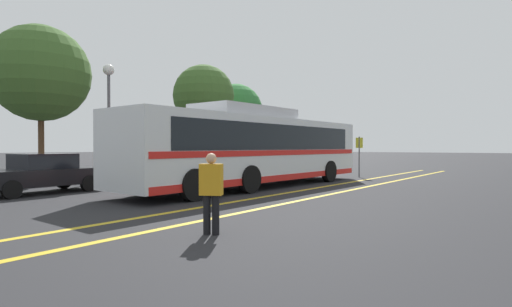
% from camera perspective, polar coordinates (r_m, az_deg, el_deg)
% --- Properties ---
extents(ground_plane, '(220.00, 220.00, 0.00)m').
position_cam_1_polar(ground_plane, '(16.35, -1.33, -4.85)').
color(ground_plane, '#262628').
extents(lane_strip_0, '(32.78, 0.20, 0.01)m').
position_cam_1_polar(lane_strip_0, '(15.28, 6.58, -5.25)').
color(lane_strip_0, gold).
rests_on(lane_strip_0, ground_plane).
extents(lane_strip_1, '(32.78, 0.20, 0.01)m').
position_cam_1_polar(lane_strip_1, '(14.60, 11.41, -5.56)').
color(lane_strip_1, gold).
rests_on(lane_strip_1, ground_plane).
extents(curb_strip, '(40.78, 0.36, 0.15)m').
position_cam_1_polar(curb_strip, '(21.42, -14.85, -3.30)').
color(curb_strip, '#99999E').
rests_on(curb_strip, ground_plane).
extents(transit_bus, '(13.14, 2.95, 3.24)m').
position_cam_1_polar(transit_bus, '(16.41, -0.05, 0.85)').
color(transit_bus, silver).
rests_on(transit_bus, ground_plane).
extents(parked_car_1, '(4.35, 2.07, 1.41)m').
position_cam_1_polar(parked_car_1, '(16.16, -28.35, -2.51)').
color(parked_car_1, black).
rests_on(parked_car_1, ground_plane).
extents(parked_car_2, '(4.95, 2.09, 1.42)m').
position_cam_1_polar(parked_car_2, '(19.66, -11.11, -1.80)').
color(parked_car_2, maroon).
rests_on(parked_car_2, ground_plane).
extents(parked_car_3, '(4.41, 2.16, 1.45)m').
position_cam_1_polar(parked_car_3, '(24.49, -0.80, -1.18)').
color(parked_car_3, black).
rests_on(parked_car_3, ground_plane).
extents(pedestrian_0, '(0.40, 0.47, 1.54)m').
position_cam_1_polar(pedestrian_0, '(7.59, -6.42, -5.04)').
color(pedestrian_0, black).
rests_on(pedestrian_0, ground_plane).
extents(bus_stop_sign, '(0.07, 0.40, 2.20)m').
position_cam_1_polar(bus_stop_sign, '(22.42, 14.53, 0.27)').
color(bus_stop_sign, '#59595E').
rests_on(bus_stop_sign, ground_plane).
extents(street_lamp, '(0.54, 0.54, 5.68)m').
position_cam_1_polar(street_lamp, '(20.91, -20.29, 8.14)').
color(street_lamp, '#59595E').
rests_on(street_lamp, ground_plane).
extents(tree_0, '(4.21, 4.21, 6.57)m').
position_cam_1_polar(tree_0, '(31.41, -2.92, 6.09)').
color(tree_0, '#513823').
rests_on(tree_0, ground_plane).
extents(tree_1, '(4.73, 4.73, 7.66)m').
position_cam_1_polar(tree_1, '(22.79, -28.41, 10.01)').
color(tree_1, '#513823').
rests_on(tree_1, ground_plane).
extents(tree_2, '(3.99, 3.99, 7.02)m').
position_cam_1_polar(tree_2, '(26.58, -7.49, 8.19)').
color(tree_2, '#513823').
rests_on(tree_2, ground_plane).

